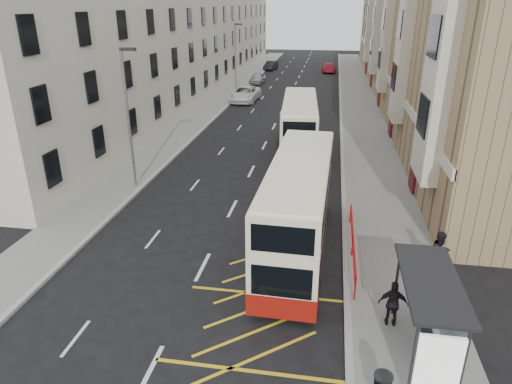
% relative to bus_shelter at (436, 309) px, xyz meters
% --- Properties ---
extents(ground, '(200.00, 200.00, 0.00)m').
position_rel_bus_shelter_xyz_m(ground, '(-8.34, 0.39, -2.14)').
color(ground, black).
rests_on(ground, ground).
extents(pavement_right, '(4.00, 120.00, 0.15)m').
position_rel_bus_shelter_xyz_m(pavement_right, '(-0.34, 30.39, -2.06)').
color(pavement_right, slate).
rests_on(pavement_right, ground).
extents(pavement_left, '(3.00, 120.00, 0.15)m').
position_rel_bus_shelter_xyz_m(pavement_left, '(-15.84, 30.39, -2.06)').
color(pavement_left, slate).
rests_on(pavement_left, ground).
extents(kerb_right, '(0.25, 120.00, 0.15)m').
position_rel_bus_shelter_xyz_m(kerb_right, '(-2.34, 30.39, -2.06)').
color(kerb_right, '#9C9C97').
rests_on(kerb_right, ground).
extents(kerb_left, '(0.25, 120.00, 0.15)m').
position_rel_bus_shelter_xyz_m(kerb_left, '(-14.34, 30.39, -2.06)').
color(kerb_left, '#9C9C97').
rests_on(kerb_left, ground).
extents(road_markings, '(10.00, 110.00, 0.01)m').
position_rel_bus_shelter_xyz_m(road_markings, '(-8.34, 45.39, -2.13)').
color(road_markings, silver).
rests_on(road_markings, ground).
extents(terrace_right, '(10.75, 79.00, 15.25)m').
position_rel_bus_shelter_xyz_m(terrace_right, '(6.54, 45.77, 5.38)').
color(terrace_right, '#937755').
rests_on(terrace_right, ground).
extents(terrace_left, '(9.18, 79.00, 13.25)m').
position_rel_bus_shelter_xyz_m(terrace_left, '(-21.77, 45.89, 4.38)').
color(terrace_left, beige).
rests_on(terrace_left, ground).
extents(bus_shelter, '(1.65, 4.25, 2.70)m').
position_rel_bus_shelter_xyz_m(bus_shelter, '(0.00, 0.00, 0.00)').
color(bus_shelter, black).
rests_on(bus_shelter, pavement_right).
extents(guard_railing, '(0.06, 6.56, 1.01)m').
position_rel_bus_shelter_xyz_m(guard_railing, '(-2.09, 6.14, -1.28)').
color(guard_railing, '#CB0305').
rests_on(guard_railing, pavement_right).
extents(street_lamp_near, '(0.93, 0.18, 8.00)m').
position_rel_bus_shelter_xyz_m(street_lamp_near, '(-14.69, 12.39, 2.50)').
color(street_lamp_near, slate).
rests_on(street_lamp_near, pavement_left).
extents(street_lamp_far, '(0.93, 0.18, 8.00)m').
position_rel_bus_shelter_xyz_m(street_lamp_far, '(-14.69, 42.39, 2.50)').
color(street_lamp_far, slate).
rests_on(street_lamp_far, pavement_left).
extents(double_decker_front, '(2.71, 10.70, 4.24)m').
position_rel_bus_shelter_xyz_m(double_decker_front, '(-4.52, 6.38, 0.02)').
color(double_decker_front, '#EFE5BD').
rests_on(double_decker_front, ground).
extents(double_decker_rear, '(3.04, 10.41, 4.10)m').
position_rel_bus_shelter_xyz_m(double_decker_rear, '(-5.53, 20.31, -0.05)').
color(double_decker_rear, '#EFE5BD').
rests_on(double_decker_rear, ground).
extents(pedestrian_mid, '(1.12, 1.04, 1.85)m').
position_rel_bus_shelter_xyz_m(pedestrian_mid, '(1.31, 5.31, -1.06)').
color(pedestrian_mid, black).
rests_on(pedestrian_mid, pavement_right).
extents(pedestrian_far, '(1.02, 0.46, 1.70)m').
position_rel_bus_shelter_xyz_m(pedestrian_far, '(-0.91, 1.65, -1.14)').
color(pedestrian_far, black).
rests_on(pedestrian_far, pavement_right).
extents(white_van, '(3.10, 6.09, 1.65)m').
position_rel_bus_shelter_xyz_m(white_van, '(-13.01, 39.02, -1.31)').
color(white_van, silver).
rests_on(white_van, ground).
extents(car_silver, '(2.00, 4.43, 1.48)m').
position_rel_bus_shelter_xyz_m(car_silver, '(-13.54, 51.18, -1.40)').
color(car_silver, '#A4A7AB').
rests_on(car_silver, ground).
extents(car_dark, '(2.06, 4.44, 1.41)m').
position_rel_bus_shelter_xyz_m(car_dark, '(-13.54, 65.02, -1.43)').
color(car_dark, black).
rests_on(car_dark, ground).
extents(car_red, '(2.30, 5.20, 1.48)m').
position_rel_bus_shelter_xyz_m(car_red, '(-4.08, 63.87, -1.40)').
color(car_red, '#A71325').
rests_on(car_red, ground).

